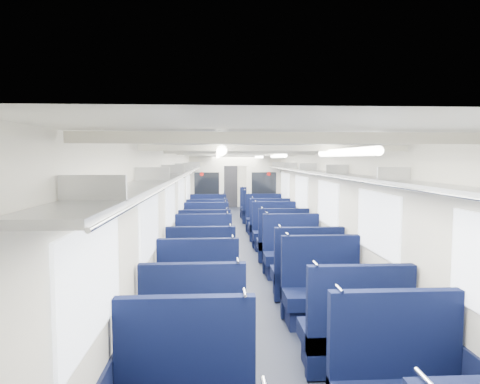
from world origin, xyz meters
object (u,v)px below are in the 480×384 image
at_px(seat_6, 198,302).
at_px(seat_11, 292,257).
at_px(seat_5, 355,337).
at_px(seat_22, 210,209).
at_px(seat_8, 201,275).
at_px(seat_9, 307,276).
at_px(seat_20, 209,213).
at_px(seat_18, 208,222).
at_px(seat_23, 255,209).
at_px(seat_21, 258,213).
at_px(seat_13, 282,244).
at_px(seat_10, 204,257).
at_px(seat_14, 206,236).
at_px(seat_15, 275,235).
at_px(seat_12, 205,247).
at_px(bulkhead, 235,191).
at_px(seat_17, 269,227).
at_px(seat_4, 194,334).
at_px(end_door, 229,185).
at_px(seat_19, 264,221).
at_px(seat_7, 322,296).
at_px(seat_16, 207,229).

height_order(seat_6, seat_11, same).
bearing_deg(seat_11, seat_5, -90.00).
bearing_deg(seat_22, seat_8, -90.00).
xyz_separation_m(seat_9, seat_20, (-1.66, 7.93, 0.00)).
bearing_deg(seat_18, seat_23, 61.77).
bearing_deg(seat_21, seat_13, -90.00).
relative_size(seat_11, seat_23, 1.00).
xyz_separation_m(seat_10, seat_18, (0.00, 4.50, 0.00)).
relative_size(seat_14, seat_15, 1.00).
bearing_deg(seat_9, seat_20, 101.82).
xyz_separation_m(seat_8, seat_12, (0.00, 2.15, 0.00)).
xyz_separation_m(bulkhead, seat_17, (0.83, -1.70, -0.86)).
xyz_separation_m(seat_20, seat_23, (1.66, 1.01, 0.00)).
bearing_deg(seat_15, seat_8, -115.59).
bearing_deg(seat_10, seat_18, 90.00).
xyz_separation_m(seat_4, seat_12, (0.00, 4.43, 0.00)).
xyz_separation_m(seat_6, seat_8, (0.00, 1.27, 0.00)).
distance_m(seat_5, seat_14, 6.02).
xyz_separation_m(end_door, seat_21, (0.83, -4.90, -0.63)).
xyz_separation_m(seat_5, seat_8, (-1.66, 2.45, 0.00)).
bearing_deg(seat_15, bulkhead, 106.54).
bearing_deg(seat_10, seat_6, -90.00).
relative_size(seat_8, seat_17, 1.00).
height_order(seat_4, seat_9, same).
distance_m(seat_19, seat_23, 3.03).
xyz_separation_m(end_door, seat_15, (0.83, -9.09, -0.63)).
relative_size(seat_4, seat_6, 1.00).
bearing_deg(seat_6, seat_15, 70.70).
distance_m(seat_5, seat_22, 11.53).
height_order(seat_8, seat_15, same).
bearing_deg(seat_10, bulkhead, 80.70).
relative_size(seat_9, seat_20, 1.00).
height_order(seat_14, seat_20, same).
height_order(seat_8, seat_22, same).
xyz_separation_m(seat_4, seat_17, (1.66, 6.84, 0.00)).
bearing_deg(seat_7, seat_14, 110.35).
xyz_separation_m(seat_16, seat_19, (1.66, 1.34, 0.00)).
relative_size(seat_11, seat_19, 1.00).
height_order(seat_6, seat_13, same).
bearing_deg(seat_16, seat_5, -76.42).
height_order(end_door, seat_19, end_door).
bearing_deg(seat_16, seat_21, 62.89).
relative_size(seat_8, seat_11, 1.00).
relative_size(seat_14, seat_20, 1.00).
distance_m(seat_17, seat_19, 1.20).
bearing_deg(seat_19, seat_4, -101.67).
xyz_separation_m(seat_9, seat_15, (0.00, 3.62, 0.00)).
bearing_deg(seat_8, seat_5, -55.89).
bearing_deg(seat_23, seat_7, -90.00).
height_order(seat_4, seat_7, same).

